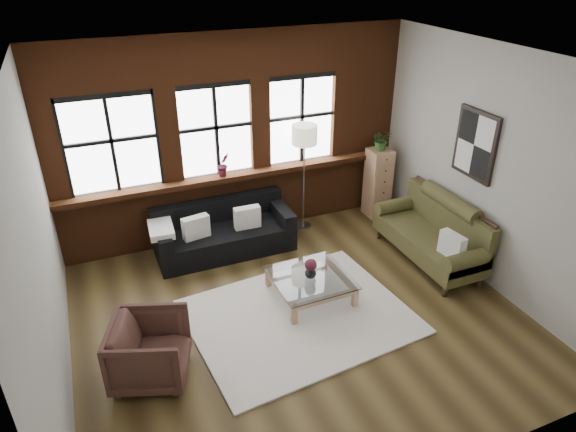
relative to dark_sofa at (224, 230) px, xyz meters
name	(u,v)px	position (x,y,z in m)	size (l,w,h in m)	color
floor	(299,316)	(0.42, -1.90, -0.38)	(5.50, 5.50, 0.00)	#423218
ceiling	(302,63)	(0.42, -1.90, 2.82)	(5.50, 5.50, 0.00)	white
wall_back	(234,138)	(0.42, 0.60, 1.22)	(5.50, 5.50, 0.00)	#ACA9A0
wall_front	(435,347)	(0.42, -4.40, 1.22)	(5.50, 5.50, 0.00)	#ACA9A0
wall_left	(39,256)	(-2.33, -1.90, 1.22)	(5.00, 5.00, 0.00)	#ACA9A0
wall_right	(490,169)	(3.17, -1.90, 1.22)	(5.00, 5.00, 0.00)	#ACA9A0
brick_backwall	(236,139)	(0.42, 0.54, 1.22)	(5.50, 0.12, 3.20)	#612F16
sill_ledge	(239,175)	(0.42, 0.45, 0.66)	(5.50, 0.30, 0.08)	#612F16
window_left	(112,145)	(-1.38, 0.55, 1.37)	(1.38, 0.10, 1.50)	black
window_mid	(216,132)	(0.12, 0.55, 1.37)	(1.38, 0.10, 1.50)	black
window_right	(301,121)	(1.52, 0.55, 1.37)	(1.38, 0.10, 1.50)	black
wall_poster	(476,145)	(3.14, -1.60, 1.47)	(0.05, 0.74, 0.94)	black
shag_rug	(300,316)	(0.42, -1.93, -0.36)	(2.70, 2.12, 0.03)	white
dark_sofa	(224,230)	(0.00, 0.00, 0.00)	(2.08, 0.84, 0.75)	black
pillow_a	(196,227)	(-0.45, -0.10, 0.19)	(0.40, 0.14, 0.34)	white
pillow_b	(247,217)	(0.35, -0.10, 0.19)	(0.40, 0.14, 0.34)	white
vintage_settee	(430,231)	(2.72, -1.44, 0.14)	(0.86, 1.93, 1.03)	#45411F
pillow_settee	(452,245)	(2.64, -2.03, 0.24)	(0.14, 0.38, 0.34)	white
armchair	(150,350)	(-1.48, -2.21, -0.01)	(0.78, 0.81, 0.73)	#452922
coffee_table	(310,287)	(0.72, -1.58, -0.22)	(0.99, 0.99, 0.34)	tan
vase	(311,272)	(0.72, -1.58, 0.03)	(0.15, 0.15, 0.16)	#B2B2B2
flowers	(311,265)	(0.72, -1.58, 0.14)	(0.16, 0.16, 0.16)	maroon
drawer_chest	(378,183)	(2.80, 0.16, 0.23)	(0.37, 0.37, 1.21)	tan
potted_plant_top	(382,140)	(2.80, 0.16, 1.01)	(0.32, 0.28, 0.36)	#2D5923
floor_lamp	(304,174)	(1.43, 0.22, 0.59)	(0.40, 0.40, 1.93)	#A5A5A8
sill_plant	(223,165)	(0.16, 0.42, 0.89)	(0.20, 0.16, 0.37)	maroon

